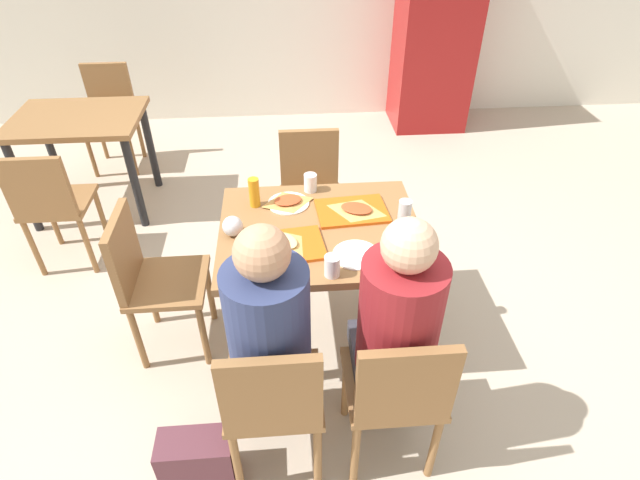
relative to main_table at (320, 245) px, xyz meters
The scene contains 25 objects.
ground_plane 0.66m from the main_table, ahead, with size 10.00×10.00×0.02m, color #B7A893.
main_table is the anchor object (origin of this frame).
chair_near_left 0.85m from the main_table, 107.36° to the right, with size 0.40×0.40×0.87m.
chair_near_right 0.85m from the main_table, 72.64° to the right, with size 0.40×0.40×0.87m.
chair_far_side 0.81m from the main_table, 90.00° to the left, with size 0.40×0.40×0.87m.
chair_left_end 0.89m from the main_table, behind, with size 0.40×0.40×0.87m.
person_in_red 0.71m from the main_table, 110.76° to the right, with size 0.32×0.42×1.28m.
person_in_brown_jacket 0.71m from the main_table, 69.24° to the right, with size 0.32×0.42×1.28m.
tray_red_near 0.26m from the main_table, 140.20° to the right, with size 0.36×0.26×0.02m, color #D85914.
tray_red_far 0.25m from the main_table, 35.54° to the left, with size 0.36×0.26×0.02m, color #D85914.
paper_plate_center 0.30m from the main_table, 123.21° to the left, with size 0.22×0.22×0.01m, color white.
paper_plate_near_edge 0.30m from the main_table, 56.79° to the right, with size 0.22×0.22×0.01m, color white.
pizza_slice_a 0.26m from the main_table, 142.71° to the right, with size 0.22×0.24×0.02m.
pizza_slice_b 0.26m from the main_table, 30.01° to the left, with size 0.27×0.23×0.02m.
pizza_slice_c 0.30m from the main_table, 123.46° to the left, with size 0.24×0.20×0.02m.
plastic_cup_a 0.39m from the main_table, 94.04° to the left, with size 0.07×0.07×0.10m, color white.
plastic_cup_b 0.39m from the main_table, 85.96° to the right, with size 0.07×0.07×0.10m, color white.
soda_can 0.46m from the main_table, ahead, with size 0.07×0.07×0.12m, color #B7BCC6.
condiment_bottle 0.44m from the main_table, 144.81° to the left, with size 0.06×0.06×0.16m, color orange.
foil_bundle 0.45m from the main_table, behind, with size 0.10×0.10×0.10m, color silver.
handbag 1.13m from the main_table, 126.31° to the right, with size 0.32×0.16×0.28m, color #592D38.
drink_fridge 3.16m from the main_table, 65.14° to the left, with size 0.70×0.60×1.90m, color maroon.
background_table 2.20m from the main_table, 137.67° to the left, with size 0.90×0.70×0.76m.
background_chair_near 1.80m from the main_table, 155.27° to the left, with size 0.40×0.40×0.87m.
background_chair_far 2.75m from the main_table, 126.30° to the left, with size 0.40×0.40×0.87m.
Camera 1 is at (-0.16, -2.02, 2.23)m, focal length 28.25 mm.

